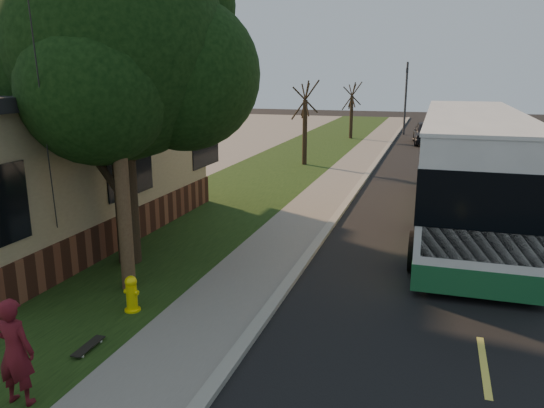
# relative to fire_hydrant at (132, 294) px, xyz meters

# --- Properties ---
(ground) EXTENTS (120.00, 120.00, 0.00)m
(ground) POSITION_rel_fire_hydrant_xyz_m (2.60, 0.00, -0.43)
(ground) COLOR black
(ground) RESTS_ON ground
(road) EXTENTS (8.00, 80.00, 0.01)m
(road) POSITION_rel_fire_hydrant_xyz_m (6.60, 10.00, -0.43)
(road) COLOR black
(road) RESTS_ON ground
(curb) EXTENTS (0.25, 80.00, 0.12)m
(curb) POSITION_rel_fire_hydrant_xyz_m (2.60, 10.00, -0.37)
(curb) COLOR gray
(curb) RESTS_ON ground
(sidewalk) EXTENTS (2.00, 80.00, 0.08)m
(sidewalk) POSITION_rel_fire_hydrant_xyz_m (1.60, 10.00, -0.39)
(sidewalk) COLOR slate
(sidewalk) RESTS_ON ground
(grass_verge) EXTENTS (5.00, 80.00, 0.07)m
(grass_verge) POSITION_rel_fire_hydrant_xyz_m (-1.90, 10.00, -0.40)
(grass_verge) COLOR black
(grass_verge) RESTS_ON ground
(building_lot) EXTENTS (15.00, 80.00, 0.04)m
(building_lot) POSITION_rel_fire_hydrant_xyz_m (-11.90, 10.00, -0.41)
(building_lot) COLOR slate
(building_lot) RESTS_ON ground
(fire_hydrant) EXTENTS (0.32, 0.32, 0.74)m
(fire_hydrant) POSITION_rel_fire_hydrant_xyz_m (0.00, 0.00, 0.00)
(fire_hydrant) COLOR yellow
(fire_hydrant) RESTS_ON grass_verge
(utility_pole) EXTENTS (2.86, 3.21, 9.07)m
(utility_pole) POSITION_rel_fire_hydrant_xyz_m (-0.71, 0.99, 4.20)
(utility_pole) COLOR #473321
(utility_pole) RESTS_ON ground
(leafy_tree) EXTENTS (6.30, 6.00, 7.80)m
(leafy_tree) POSITION_rel_fire_hydrant_xyz_m (-1.57, 2.65, 4.73)
(leafy_tree) COLOR black
(leafy_tree) RESTS_ON grass_verge
(bare_tree_near) EXTENTS (1.38, 1.21, 4.31)m
(bare_tree_near) POSITION_rel_fire_hydrant_xyz_m (-0.90, 18.00, 1.72)
(bare_tree_near) COLOR black
(bare_tree_near) RESTS_ON grass_verge
(bare_tree_far) EXTENTS (1.38, 1.21, 4.03)m
(bare_tree_far) POSITION_rel_fire_hydrant_xyz_m (-0.40, 30.00, 1.57)
(bare_tree_far) COLOR black
(bare_tree_far) RESTS_ON grass_verge
(traffic_signal) EXTENTS (0.18, 0.22, 5.50)m
(traffic_signal) POSITION_rel_fire_hydrant_xyz_m (3.10, 34.00, 2.73)
(traffic_signal) COLOR #2D2D30
(traffic_signal) RESTS_ON ground
(transit_bus) EXTENTS (3.02, 13.11, 3.54)m
(transit_bus) POSITION_rel_fire_hydrant_xyz_m (6.64, 8.91, 1.46)
(transit_bus) COLOR silver
(transit_bus) RESTS_ON ground
(skateboarder) EXTENTS (0.61, 0.42, 1.62)m
(skateboarder) POSITION_rel_fire_hydrant_xyz_m (0.10, -3.15, 0.45)
(skateboarder) COLOR #551119
(skateboarder) RESTS_ON grass_verge
(skateboard_main) EXTENTS (0.21, 0.76, 0.07)m
(skateboard_main) POSITION_rel_fire_hydrant_xyz_m (0.10, -1.57, -0.31)
(skateboard_main) COLOR black
(skateboard_main) RESTS_ON grass_verge
(dumpster) EXTENTS (1.62, 1.32, 1.37)m
(dumpster) POSITION_rel_fire_hydrant_xyz_m (-6.60, 8.99, 0.30)
(dumpster) COLOR black
(dumpster) RESTS_ON building_lot
(distant_car) EXTENTS (2.15, 4.61, 1.53)m
(distant_car) POSITION_rel_fire_hydrant_xyz_m (4.96, 28.95, 0.33)
(distant_car) COLOR black
(distant_car) RESTS_ON ground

